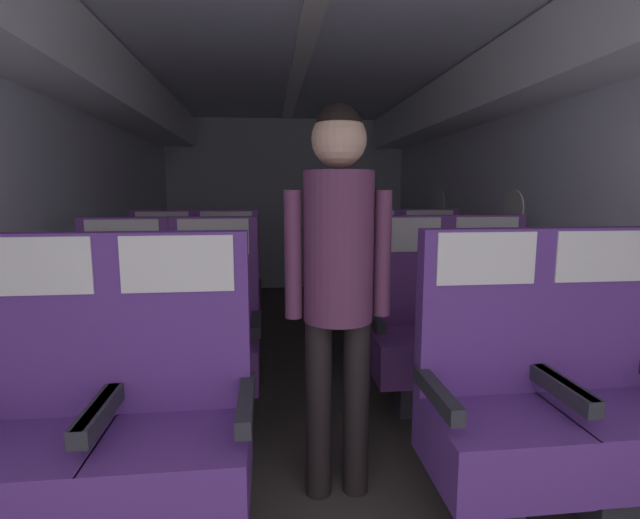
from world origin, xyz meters
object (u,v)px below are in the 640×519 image
object	(u,v)px
seat_a_left_aisle	(180,422)
seat_a_right_aisle	(606,398)
seat_a_left_window	(34,430)
seat_b_right_window	(410,329)
seat_b_left_window	(124,339)
seat_b_left_aisle	(215,336)
seat_c_right_window	(371,293)
seat_c_left_aisle	(227,297)
seat_c_left_window	(164,298)
seat_c_right_aisle	(431,292)
seat_b_right_aisle	(489,326)
flight_attendant	(338,263)
seat_a_right_window	(490,405)

from	to	relation	value
seat_a_left_aisle	seat_a_right_aisle	size ratio (longest dim) A/B	1.00
seat_a_left_window	seat_b_right_window	distance (m)	1.88
seat_b_left_window	seat_b_left_aisle	size ratio (longest dim) A/B	1.00
seat_c_right_window	seat_a_right_aisle	bearing A→B (deg)	-75.69
seat_a_left_window	seat_c_left_aisle	size ratio (longest dim) A/B	1.00
seat_c_left_window	seat_c_right_aisle	world-z (taller)	same
seat_a_right_aisle	seat_b_right_aisle	world-z (taller)	same
seat_a_left_aisle	seat_b_right_window	world-z (taller)	same
seat_a_left_window	seat_b_right_aisle	world-z (taller)	same
seat_c_right_window	flight_attendant	world-z (taller)	flight_attendant
flight_attendant	seat_a_right_aisle	bearing A→B (deg)	174.23
seat_c_right_window	seat_b_left_aisle	bearing A→B (deg)	-138.50
seat_b_right_window	seat_c_right_aisle	xyz separation A→B (m)	(0.48, 0.98, 0.00)
seat_a_left_window	seat_b_right_window	world-z (taller)	same
seat_c_right_window	flight_attendant	distance (m)	1.84
seat_b_left_aisle	seat_b_right_window	xyz separation A→B (m)	(1.12, 0.00, 0.00)
seat_b_left_aisle	seat_b_right_window	distance (m)	1.12
seat_a_left_aisle	seat_a_right_window	size ratio (longest dim) A/B	1.00
seat_b_right_aisle	seat_b_right_window	xyz separation A→B (m)	(-0.49, -0.01, 0.00)
seat_a_left_aisle	flight_attendant	distance (m)	0.82
seat_b_right_aisle	seat_b_right_window	bearing A→B (deg)	-178.45
seat_a_right_aisle	seat_b_left_aisle	xyz separation A→B (m)	(-1.60, 0.96, 0.00)
seat_a_right_window	seat_c_right_window	xyz separation A→B (m)	(-0.02, 1.94, 0.00)
seat_a_right_window	seat_c_right_aisle	bearing A→B (deg)	76.33
seat_b_right_aisle	seat_b_left_aisle	bearing A→B (deg)	-179.49
seat_c_right_aisle	seat_a_left_window	bearing A→B (deg)	-137.05
seat_a_left_aisle	flight_attendant	size ratio (longest dim) A/B	0.71
seat_b_left_aisle	seat_c_left_window	distance (m)	1.10
seat_b_left_aisle	seat_c_left_window	xyz separation A→B (m)	(-0.49, 0.98, 0.00)
flight_attendant	seat_c_right_aisle	bearing A→B (deg)	-113.23
seat_a_right_aisle	seat_a_right_window	distance (m)	0.48
seat_b_left_window	seat_a_left_aisle	bearing A→B (deg)	-63.93
seat_c_left_window	seat_b_right_window	bearing A→B (deg)	-31.38
seat_c_left_window	seat_c_right_window	bearing A→B (deg)	-0.07
seat_b_right_aisle	seat_c_right_aisle	world-z (taller)	same
seat_b_right_window	seat_c_left_window	world-z (taller)	same
seat_a_left_aisle	seat_b_left_window	size ratio (longest dim) A/B	1.00
seat_a_left_window	seat_a_left_aisle	distance (m)	0.48
seat_c_left_window	seat_b_left_window	bearing A→B (deg)	-89.93
seat_c_right_window	seat_c_left_window	bearing A→B (deg)	179.93
seat_b_right_aisle	seat_a_right_aisle	bearing A→B (deg)	-90.30
seat_a_left_window	seat_c_right_aisle	bearing A→B (deg)	42.95
seat_b_left_window	flight_attendant	bearing A→B (deg)	-33.88
seat_a_right_window	seat_c_right_window	distance (m)	1.94
seat_c_left_window	seat_c_right_aisle	distance (m)	2.08
seat_a_left_window	seat_b_left_window	distance (m)	0.97
seat_a_right_window	seat_c_left_window	distance (m)	2.52
seat_b_left_aisle	seat_b_right_aisle	xyz separation A→B (m)	(1.60, 0.01, 0.00)
seat_b_left_window	seat_c_right_window	world-z (taller)	same
seat_a_left_window	seat_c_right_window	bearing A→B (deg)	50.57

